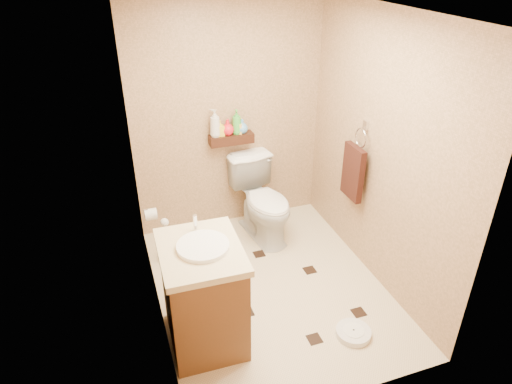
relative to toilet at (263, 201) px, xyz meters
name	(u,v)px	position (x,y,z in m)	size (l,w,h in m)	color
ground	(270,287)	(-0.24, -0.83, -0.42)	(2.50, 2.50, 0.00)	beige
wall_back	(229,120)	(-0.24, 0.42, 0.78)	(2.00, 0.04, 2.40)	tan
wall_front	(350,263)	(-0.24, -2.08, 0.78)	(2.00, 0.04, 2.40)	tan
wall_left	(145,191)	(-1.24, -0.83, 0.78)	(0.04, 2.50, 2.40)	tan
wall_right	(380,154)	(0.76, -0.83, 0.78)	(0.04, 2.50, 2.40)	tan
ceiling	(275,11)	(-0.24, -0.83, 1.98)	(2.00, 2.50, 0.02)	silver
wall_shelf	(231,139)	(-0.24, 0.34, 0.60)	(0.46, 0.14, 0.10)	#3A1A0F
floor_accents	(280,290)	(-0.17, -0.91, -0.42)	(1.26, 1.33, 0.01)	black
toilet	(263,201)	(0.00, 0.00, 0.00)	(0.47, 0.83, 0.85)	white
vanity	(204,294)	(-0.93, -1.23, 0.03)	(0.61, 0.74, 1.02)	brown
bathroom_scale	(353,333)	(0.20, -1.61, -0.40)	(0.36, 0.36, 0.06)	silver
toilet_brush	(167,246)	(-1.06, -0.13, -0.25)	(0.11, 0.11, 0.50)	#165B55
towel_ring	(354,170)	(0.68, -0.58, 0.52)	(0.12, 0.30, 0.76)	silver
toilet_paper	(151,214)	(-1.18, -0.18, 0.18)	(0.12, 0.11, 0.12)	silver
bottle_a	(215,123)	(-0.40, 0.34, 0.79)	(0.11, 0.11, 0.28)	beige
bottle_b	(220,128)	(-0.35, 0.34, 0.73)	(0.07, 0.07, 0.16)	yellow
bottle_c	(228,127)	(-0.27, 0.34, 0.73)	(0.13, 0.13, 0.16)	red
bottle_d	(237,122)	(-0.17, 0.34, 0.77)	(0.10, 0.10, 0.26)	green
bottle_e	(238,126)	(-0.16, 0.34, 0.73)	(0.08, 0.08, 0.17)	#ECBD4E
bottle_f	(242,126)	(-0.12, 0.34, 0.72)	(0.12, 0.12, 0.15)	#5393D1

